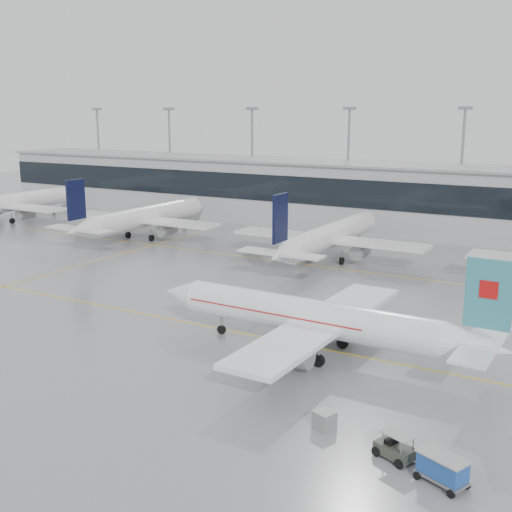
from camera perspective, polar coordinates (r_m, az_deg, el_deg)
The scene contains 15 objects.
ground at distance 67.44m, azimuth -5.10°, elevation -6.10°, with size 320.00×320.00×0.00m, color gray.
taxi_line_main at distance 67.44m, azimuth -5.10°, elevation -6.10°, with size 120.00×0.25×0.01m, color gold.
taxi_line_north at distance 92.63m, azimuth 5.54°, elevation -0.88°, with size 120.00×0.25×0.01m, color gold.
taxi_line_cross at distance 97.18m, azimuth -14.63°, elevation -0.60°, with size 0.25×60.00×0.01m, color gold.
terminal at distance 121.01m, azimuth 11.89°, elevation 5.00°, with size 180.00×15.00×12.00m, color #A5A5A9.
terminal_glass at distance 113.71m, azimuth 10.73°, elevation 5.33°, with size 180.00×0.20×5.00m, color black.
terminal_roof at distance 120.36m, azimuth 12.02°, elevation 7.92°, with size 182.00×16.00×0.40m, color gray.
light_masts at distance 125.99m, azimuth 12.90°, elevation 8.60°, with size 156.40×1.00×22.60m.
air_canada_jet at distance 58.43m, azimuth 5.69°, elevation -5.64°, with size 34.59×27.12×10.67m.
parked_jet_a at distance 138.19m, azimuth -21.27°, elevation 4.38°, with size 29.64×36.96×11.72m.
parked_jet_b at distance 113.36m, azimuth -9.98°, elevation 3.40°, with size 29.64×36.96×11.72m.
parked_jet_c at distance 95.15m, azimuth 6.50°, elevation 1.74°, with size 29.64×36.96×11.72m.
baggage_tug at distance 43.61m, azimuth 12.25°, elevation -16.46°, with size 3.84×2.45×1.85m.
baggage_cart at distance 41.52m, azimuth 16.24°, elevation -17.60°, with size 3.41×2.69×1.86m.
gse_unit at distance 46.40m, azimuth 6.10°, elevation -14.33°, with size 1.33×1.23×1.33m, color gray.
Camera 1 is at (36.74, -52.22, 21.71)m, focal length 45.00 mm.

